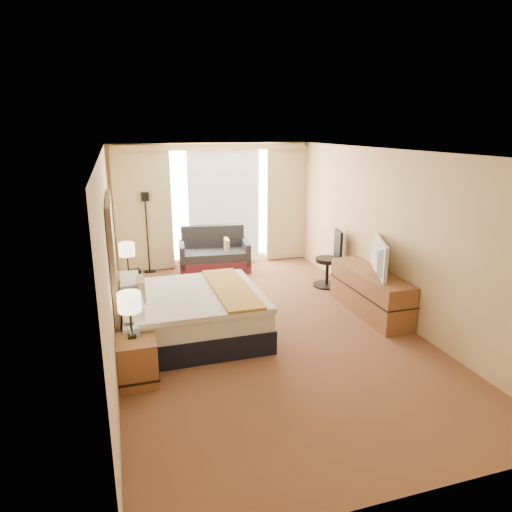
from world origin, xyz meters
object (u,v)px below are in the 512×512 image
object	(u,v)px
desk_chair	(331,262)
lamp_right	(127,250)
nightstand_left	(137,361)
lamp_left	(129,303)
loveseat	(214,256)
nightstand_right	(129,290)
television	(374,257)
floor_lamp	(146,216)
bed	(191,314)
media_dresser	(370,292)

from	to	relation	value
desk_chair	lamp_right	size ratio (longest dim) A/B	2.00
nightstand_left	lamp_left	world-z (taller)	lamp_left
nightstand_left	loveseat	xyz separation A→B (m)	(1.80, 4.09, 0.02)
nightstand_right	television	world-z (taller)	television
nightstand_right	floor_lamp	world-z (taller)	floor_lamp
desk_chair	television	distance (m)	1.59
desk_chair	lamp_left	world-z (taller)	lamp_left
nightstand_left	lamp_left	xyz separation A→B (m)	(-0.03, 0.06, 0.71)
lamp_right	television	size ratio (longest dim) A/B	0.56
loveseat	desk_chair	bearing A→B (deg)	-34.81
nightstand_left	television	world-z (taller)	television
nightstand_right	bed	world-z (taller)	bed
floor_lamp	nightstand_left	bearing A→B (deg)	-96.09
bed	loveseat	world-z (taller)	bed
nightstand_left	nightstand_right	bearing A→B (deg)	90.00
nightstand_left	media_dresser	size ratio (longest dim) A/B	0.31
nightstand_right	lamp_left	world-z (taller)	lamp_left
floor_lamp	desk_chair	size ratio (longest dim) A/B	1.54
desk_chair	nightstand_left	bearing A→B (deg)	-134.74
loveseat	floor_lamp	bearing A→B (deg)	175.67
lamp_right	nightstand_left	bearing A→B (deg)	-90.32
nightstand_left	floor_lamp	size ratio (longest dim) A/B	0.33
floor_lamp	loveseat	bearing A→B (deg)	-10.95
floor_lamp	lamp_right	world-z (taller)	floor_lamp
bed	lamp_left	distance (m)	1.44
nightstand_left	media_dresser	world-z (taller)	media_dresser
media_dresser	lamp_right	size ratio (longest dim) A/B	3.34
nightstand_right	floor_lamp	bearing A→B (deg)	75.92
lamp_right	television	world-z (taller)	television
bed	nightstand_right	bearing A→B (deg)	118.84
media_dresser	loveseat	bearing A→B (deg)	122.02
television	lamp_left	bearing A→B (deg)	125.98
nightstand_left	media_dresser	xyz separation A→B (m)	(3.70, 1.05, 0.07)
nightstand_left	media_dresser	bearing A→B (deg)	15.84
nightstand_right	lamp_left	size ratio (longest dim) A/B	0.99
media_dresser	television	world-z (taller)	television
bed	television	size ratio (longest dim) A/B	2.01
desk_chair	television	xyz separation A→B (m)	(-0.03, -1.51, 0.50)
nightstand_left	loveseat	size ratio (longest dim) A/B	0.36
lamp_right	loveseat	bearing A→B (deg)	41.23
media_dresser	lamp_right	distance (m)	4.02
floor_lamp	television	size ratio (longest dim) A/B	1.71
nightstand_right	lamp_left	xyz separation A→B (m)	(-0.03, -2.44, 0.71)
loveseat	nightstand_left	bearing A→B (deg)	-107.11
bed	television	distance (m)	2.91
media_dresser	loveseat	size ratio (longest dim) A/B	1.18
nightstand_right	television	size ratio (longest dim) A/B	0.57
floor_lamp	lamp_right	bearing A→B (deg)	-103.87
nightstand_left	loveseat	bearing A→B (deg)	66.28
floor_lamp	nightstand_right	bearing A→B (deg)	-104.08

